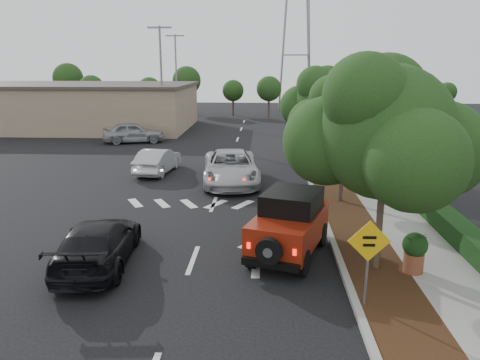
# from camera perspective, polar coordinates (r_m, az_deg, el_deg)

# --- Properties ---
(ground) EXTENTS (120.00, 120.00, 0.00)m
(ground) POSITION_cam_1_polar(r_m,az_deg,el_deg) (15.08, -5.75, -9.67)
(ground) COLOR black
(ground) RESTS_ON ground
(curb) EXTENTS (0.20, 70.00, 0.15)m
(curb) POSITION_cam_1_polar(r_m,az_deg,el_deg) (26.43, 8.15, 0.87)
(curb) COLOR #9E9B93
(curb) RESTS_ON ground
(planting_strip) EXTENTS (1.80, 70.00, 0.12)m
(planting_strip) POSITION_cam_1_polar(r_m,az_deg,el_deg) (26.54, 10.30, 0.81)
(planting_strip) COLOR black
(planting_strip) RESTS_ON ground
(sidewalk) EXTENTS (2.00, 70.00, 0.12)m
(sidewalk) POSITION_cam_1_polar(r_m,az_deg,el_deg) (26.85, 14.32, 0.75)
(sidewalk) COLOR gray
(sidewalk) RESTS_ON ground
(hedge) EXTENTS (0.80, 70.00, 0.80)m
(hedge) POSITION_cam_1_polar(r_m,az_deg,el_deg) (27.09, 17.27, 1.40)
(hedge) COLOR black
(hedge) RESTS_ON ground
(commercial_building) EXTENTS (22.00, 12.00, 4.00)m
(commercial_building) POSITION_cam_1_polar(r_m,az_deg,el_deg) (47.46, -19.74, 8.39)
(commercial_building) COLOR gray
(commercial_building) RESTS_ON ground
(transmission_tower) EXTENTS (7.00, 4.00, 28.00)m
(transmission_tower) POSITION_cam_1_polar(r_m,az_deg,el_deg) (62.04, 6.62, 8.42)
(transmission_tower) COLOR slate
(transmission_tower) RESTS_ON ground
(street_tree_near) EXTENTS (3.80, 3.80, 5.92)m
(street_tree_near) POSITION_cam_1_polar(r_m,az_deg,el_deg) (14.85, 16.21, -10.58)
(street_tree_near) COLOR black
(street_tree_near) RESTS_ON ground
(street_tree_mid) EXTENTS (3.20, 3.20, 5.32)m
(street_tree_mid) POSITION_cam_1_polar(r_m,az_deg,el_deg) (21.29, 12.08, -2.75)
(street_tree_mid) COLOR black
(street_tree_mid) RESTS_ON ground
(street_tree_far) EXTENTS (3.40, 3.40, 5.62)m
(street_tree_far) POSITION_cam_1_polar(r_m,az_deg,el_deg) (27.52, 10.04, 1.17)
(street_tree_far) COLOR black
(street_tree_far) RESTS_ON ground
(light_pole_a) EXTENTS (2.00, 0.22, 9.00)m
(light_pole_a) POSITION_cam_1_polar(r_m,az_deg,el_deg) (41.03, -9.28, 5.44)
(light_pole_a) COLOR slate
(light_pole_a) RESTS_ON ground
(light_pole_b) EXTENTS (2.00, 0.22, 9.00)m
(light_pole_b) POSITION_cam_1_polar(r_m,az_deg,el_deg) (52.89, -7.61, 7.41)
(light_pole_b) COLOR slate
(light_pole_b) RESTS_ON ground
(red_jeep) EXTENTS (2.88, 4.25, 2.08)m
(red_jeep) POSITION_cam_1_polar(r_m,az_deg,el_deg) (15.20, 6.21, -5.20)
(red_jeep) COLOR black
(red_jeep) RESTS_ON ground
(silver_suv_ahead) EXTENTS (3.35, 6.22, 1.66)m
(silver_suv_ahead) POSITION_cam_1_polar(r_m,az_deg,el_deg) (24.04, -1.12, 1.53)
(silver_suv_ahead) COLOR #B6B7BE
(silver_suv_ahead) RESTS_ON ground
(black_suv_oncoming) EXTENTS (2.39, 5.00, 1.41)m
(black_suv_oncoming) POSITION_cam_1_polar(r_m,az_deg,el_deg) (15.08, -16.90, -7.36)
(black_suv_oncoming) COLOR black
(black_suv_oncoming) RESTS_ON ground
(silver_sedan_oncoming) EXTENTS (1.96, 4.36, 1.39)m
(silver_sedan_oncoming) POSITION_cam_1_polar(r_m,az_deg,el_deg) (26.78, -10.00, 2.33)
(silver_sedan_oncoming) COLOR #AFB1B7
(silver_sedan_oncoming) RESTS_ON ground
(parked_suv) EXTENTS (4.99, 3.06, 1.59)m
(parked_suv) POSITION_cam_1_polar(r_m,az_deg,el_deg) (37.40, -12.87, 5.66)
(parked_suv) COLOR #94979B
(parked_suv) RESTS_ON ground
(speed_hump_sign) EXTENTS (1.06, 0.09, 2.25)m
(speed_hump_sign) POSITION_cam_1_polar(r_m,az_deg,el_deg) (12.03, 15.37, -8.42)
(speed_hump_sign) COLOR slate
(speed_hump_sign) RESTS_ON ground
(terracotta_planter) EXTENTS (0.72, 0.72, 1.26)m
(terracotta_planter) POSITION_cam_1_polar(r_m,az_deg,el_deg) (14.56, 20.53, -7.82)
(terracotta_planter) COLOR brown
(terracotta_planter) RESTS_ON ground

